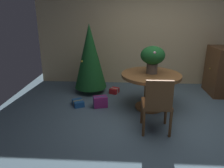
% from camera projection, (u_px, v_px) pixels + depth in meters
% --- Properties ---
extents(ground_plane, '(6.60, 6.60, 0.00)m').
position_uv_depth(ground_plane, '(165.00, 121.00, 3.89)').
color(ground_plane, slate).
extents(back_wall_panel, '(6.00, 0.10, 2.60)m').
position_uv_depth(back_wall_panel, '(154.00, 34.00, 5.54)').
color(back_wall_panel, beige).
rests_on(back_wall_panel, ground_plane).
extents(round_dining_table, '(1.16, 1.16, 0.72)m').
position_uv_depth(round_dining_table, '(151.00, 84.00, 4.27)').
color(round_dining_table, brown).
rests_on(round_dining_table, ground_plane).
extents(flower_vase, '(0.47, 0.47, 0.53)m').
position_uv_depth(flower_vase, '(153.00, 57.00, 4.14)').
color(flower_vase, '#665B51').
rests_on(flower_vase, round_dining_table).
extents(wooden_chair_near, '(0.45, 0.46, 0.93)m').
position_uv_depth(wooden_chair_near, '(157.00, 103.00, 3.39)').
color(wooden_chair_near, brown).
rests_on(wooden_chair_near, ground_plane).
extents(holiday_tree, '(0.75, 0.75, 1.62)m').
position_uv_depth(holiday_tree, '(90.00, 57.00, 5.01)').
color(holiday_tree, brown).
rests_on(holiday_tree, ground_plane).
extents(gift_box_blue, '(0.30, 0.34, 0.11)m').
position_uv_depth(gift_box_blue, '(78.00, 103.00, 4.52)').
color(gift_box_blue, '#1E569E').
rests_on(gift_box_blue, ground_plane).
extents(gift_box_purple, '(0.31, 0.24, 0.23)m').
position_uv_depth(gift_box_purple, '(100.00, 102.00, 4.44)').
color(gift_box_purple, '#9E287A').
rests_on(gift_box_purple, ground_plane).
extents(gift_box_red, '(0.25, 0.26, 0.12)m').
position_uv_depth(gift_box_red, '(114.00, 91.00, 5.20)').
color(gift_box_red, red).
rests_on(gift_box_red, ground_plane).
extents(wooden_cabinet, '(0.52, 0.81, 1.10)m').
position_uv_depth(wooden_cabinet, '(221.00, 71.00, 5.03)').
color(wooden_cabinet, brown).
rests_on(wooden_cabinet, ground_plane).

